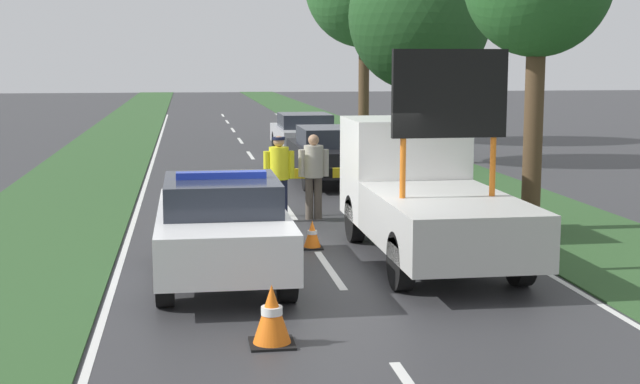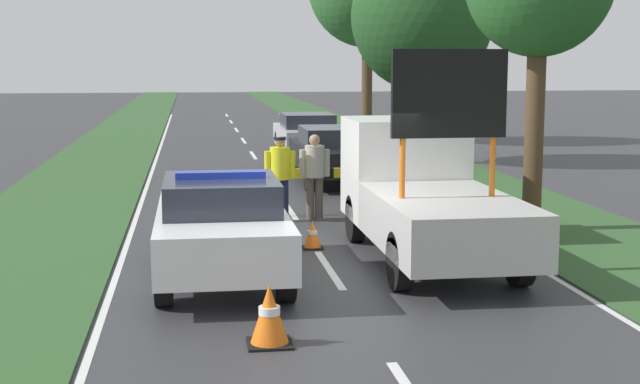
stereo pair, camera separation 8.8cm
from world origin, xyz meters
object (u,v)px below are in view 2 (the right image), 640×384
Objects in this scene: road_barrier at (307,176)px; work_truck at (423,192)px; pedestrian_civilian at (315,170)px; traffic_cone_near_truck at (269,315)px; utility_pole at (431,47)px; roadside_tree_near_left at (422,16)px; traffic_cone_centre_front at (312,235)px; queued_car_sedan_silver at (307,134)px; traffic_cone_near_police at (186,201)px; police_officer at (280,171)px; queued_car_sedan_black at (331,153)px; police_car at (221,225)px.

work_truck is at bearing -67.75° from road_barrier.
pedestrian_civilian is 8.31m from traffic_cone_near_truck.
road_barrier is 10.69m from utility_pole.
road_barrier is 10.91m from roadside_tree_near_left.
traffic_cone_centre_front is 0.07× the size of utility_pole.
road_barrier is at bearing 82.63° from queued_car_sedan_silver.
traffic_cone_near_police is 0.15× the size of queued_car_sedan_silver.
queued_car_sedan_silver reaches higher than traffic_cone_centre_front.
utility_pole is at bearing 64.09° from road_barrier.
police_officer is 11.66m from roadside_tree_near_left.
work_truck is at bearing -105.68° from utility_pole.
traffic_cone_near_truck is at bearing -110.79° from utility_pole.
utility_pole is at bearing 48.86° from traffic_cone_near_police.
road_barrier is 3.41m from traffic_cone_centre_front.
road_barrier is 11.68m from queued_car_sedan_silver.
utility_pole reaches higher than road_barrier.
traffic_cone_near_police is 8.83m from traffic_cone_near_truck.
pedestrian_civilian is 10.97m from utility_pole.
traffic_cone_near_truck is at bearing -96.60° from road_barrier.
work_truck reaches higher than road_barrier.
utility_pole is at bearing -133.83° from queued_car_sedan_black.
work_truck reaches higher than queued_car_sedan_black.
road_barrier is at bearing 75.50° from queued_car_sedan_black.
pedestrian_civilian is 0.38× the size of queued_car_sedan_silver.
traffic_cone_near_truck is at bearing 78.13° from queued_car_sedan_black.
work_truck is 9.19m from queued_car_sedan_black.
pedestrian_civilian is at bearing -74.18° from road_barrier.
traffic_cone_near_truck is (-0.92, -7.93, -0.69)m from police_officer.
police_officer reaches higher than queued_car_sedan_silver.
queued_car_sedan_black is (1.64, 8.33, 0.55)m from traffic_cone_centre_front.
police_officer is 0.25× the size of utility_pole.
police_car is 6.61× the size of traffic_cone_near_police.
police_car is 0.65× the size of roadside_tree_near_left.
utility_pole reaches higher than queued_car_sedan_black.
roadside_tree_near_left is 0.98× the size of utility_pole.
utility_pole reaches higher than traffic_cone_centre_front.
police_car reaches higher than traffic_cone_centre_front.
police_car reaches higher than traffic_cone_near_police.
utility_pole is at bearing 73.22° from pedestrian_civilian.
roadside_tree_near_left is (3.52, 4.03, 3.83)m from queued_car_sedan_black.
roadside_tree_near_left is (3.31, -2.55, 3.84)m from queued_car_sedan_silver.
police_car is at bearing -101.93° from pedestrian_civilian.
work_truck is at bearing -25.92° from traffic_cone_centre_front.
utility_pole is at bearing 66.13° from traffic_cone_centre_front.
traffic_cone_near_police is 1.38× the size of traffic_cone_centre_front.
work_truck is 1.19× the size of queued_car_sedan_silver.
roadside_tree_near_left reaches higher than traffic_cone_near_police.
road_barrier is at bearing 66.61° from police_car.
police_car is at bearing -84.35° from traffic_cone_near_police.
queued_car_sedan_silver is (3.50, 16.92, -0.03)m from police_car.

